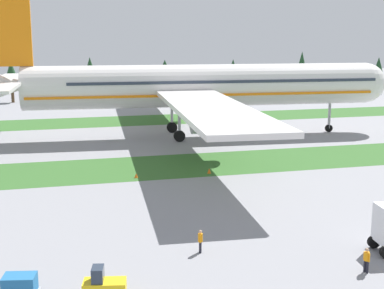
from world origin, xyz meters
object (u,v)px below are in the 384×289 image
airliner (190,86)px  baggage_tug (103,285)px  taxiway_marker_3 (136,176)px  cargo_dolly_lead (20,285)px  ground_crew_loader (367,259)px  taxiway_marker_0 (209,171)px  ground_crew_marshaller (200,240)px

airliner → baggage_tug: airliner is taller
taxiway_marker_3 → cargo_dolly_lead: bearing=-112.6°
airliner → ground_crew_loader: bearing=3.5°
baggage_tug → taxiway_marker_0: baggage_tug is taller
ground_crew_marshaller → taxiway_marker_3: bearing=-157.6°
baggage_tug → taxiway_marker_3: bearing=178.7°
ground_crew_marshaller → taxiway_marker_0: 23.29m
taxiway_marker_0 → taxiway_marker_3: (-8.45, 0.15, -0.06)m
cargo_dolly_lead → taxiway_marker_0: bearing=154.8°
ground_crew_loader → taxiway_marker_3: 30.62m
baggage_tug → ground_crew_loader: (17.52, -0.79, 0.13)m
taxiway_marker_0 → taxiway_marker_3: size_ratio=1.24×
airliner → ground_crew_marshaller: 46.84m
baggage_tug → taxiway_marker_0: size_ratio=4.53×
cargo_dolly_lead → taxiway_marker_0: size_ratio=3.95×
baggage_tug → taxiway_marker_3: 28.31m
cargo_dolly_lead → taxiway_marker_3: size_ratio=4.91×
cargo_dolly_lead → ground_crew_loader: (22.45, -1.77, 0.03)m
airliner → cargo_dolly_lead: size_ratio=32.37×
airliner → ground_crew_marshaller: (-10.46, -45.12, -7.00)m
baggage_tug → ground_crew_marshaller: 9.23m
airliner → taxiway_marker_0: size_ratio=127.99×
airliner → taxiway_marker_3: size_ratio=159.00×
airliner → taxiway_marker_3: bearing=-23.5°
airliner → baggage_tug: bearing=-15.6°
ground_crew_loader → ground_crew_marshaller: bearing=-136.7°
ground_crew_marshaller → taxiway_marker_0: ground_crew_marshaller is taller
baggage_tug → taxiway_marker_3: size_ratio=5.62×
airliner → baggage_tug: 54.00m
ground_crew_marshaller → taxiway_marker_3: (-1.41, 22.34, -0.70)m
ground_crew_marshaller → taxiway_marker_0: size_ratio=2.81×
airliner → ground_crew_marshaller: size_ratio=45.56×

